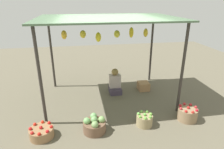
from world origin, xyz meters
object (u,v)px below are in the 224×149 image
at_px(basket_red_tomatoes, 42,132).
at_px(basket_green_apples, 144,120).
at_px(basket_red_apples, 187,114).
at_px(wooden_crate_near_vendor, 143,86).
at_px(basket_cabbages, 94,125).
at_px(vendor_person, 115,84).

bearing_deg(basket_red_tomatoes, basket_green_apples, 0.80).
bearing_deg(basket_red_apples, wooden_crate_near_vendor, 106.24).
distance_m(basket_cabbages, basket_green_apples, 1.16).
xyz_separation_m(basket_red_tomatoes, basket_cabbages, (1.12, -0.00, 0.05)).
relative_size(vendor_person, basket_green_apples, 2.09).
relative_size(basket_red_apples, wooden_crate_near_vendor, 1.31).
xyz_separation_m(basket_green_apples, wooden_crate_near_vendor, (0.58, 1.82, -0.01)).
height_order(vendor_person, basket_red_tomatoes, vendor_person).
height_order(basket_green_apples, wooden_crate_near_vendor, basket_green_apples).
bearing_deg(basket_cabbages, basket_red_tomatoes, 179.84).
relative_size(basket_cabbages, wooden_crate_near_vendor, 1.41).
xyz_separation_m(basket_green_apples, basket_red_apples, (1.09, 0.04, 0.02)).
xyz_separation_m(vendor_person, wooden_crate_near_vendor, (0.94, 0.04, -0.17)).
distance_m(basket_cabbages, basket_red_apples, 2.25).
bearing_deg(basket_green_apples, basket_red_apples, 2.15).
bearing_deg(basket_cabbages, basket_red_apples, 1.93).
bearing_deg(basket_cabbages, basket_green_apples, 1.73).
bearing_deg(vendor_person, basket_red_apples, -50.07).
height_order(basket_cabbages, basket_red_apples, basket_cabbages).
relative_size(basket_red_tomatoes, basket_cabbages, 1.01).
height_order(basket_red_tomatoes, basket_cabbages, basket_cabbages).
bearing_deg(basket_cabbages, wooden_crate_near_vendor, 46.87).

